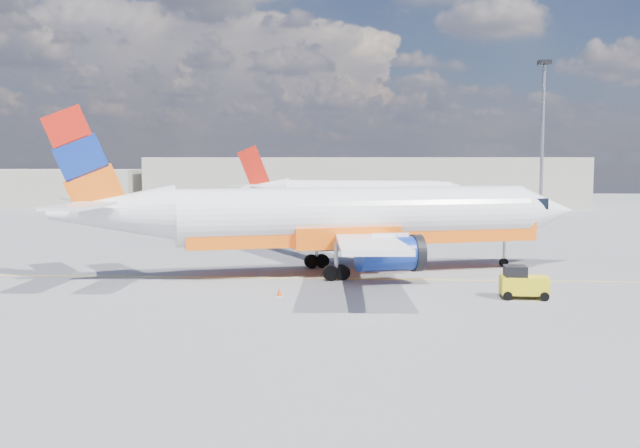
# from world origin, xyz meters

# --- Properties ---
(ground) EXTENTS (240.00, 240.00, 0.00)m
(ground) POSITION_xyz_m (0.00, 0.00, 0.00)
(ground) COLOR slate
(ground) RESTS_ON ground
(taxi_line) EXTENTS (70.00, 0.15, 0.01)m
(taxi_line) POSITION_xyz_m (0.00, 3.00, 0.01)
(taxi_line) COLOR yellow
(taxi_line) RESTS_ON ground
(terminal_main) EXTENTS (70.00, 14.00, 8.00)m
(terminal_main) POSITION_xyz_m (5.00, 75.00, 4.00)
(terminal_main) COLOR #AEA795
(terminal_main) RESTS_ON ground
(terminal_annex) EXTENTS (26.00, 10.00, 6.00)m
(terminal_annex) POSITION_xyz_m (-45.00, 72.00, 3.00)
(terminal_annex) COLOR #AEA795
(terminal_annex) RESTS_ON ground
(main_jet) EXTENTS (37.04, 28.16, 11.23)m
(main_jet) POSITION_xyz_m (3.85, 5.27, 3.74)
(main_jet) COLOR white
(main_jet) RESTS_ON ground
(second_jet) EXTENTS (31.56, 24.86, 9.57)m
(second_jet) POSITION_xyz_m (4.67, 49.67, 3.19)
(second_jet) COLOR white
(second_jet) RESTS_ON ground
(gse_tug) EXTENTS (2.63, 1.67, 1.84)m
(gse_tug) POSITION_xyz_m (14.33, -2.79, 0.87)
(gse_tug) COLOR black
(gse_tug) RESTS_ON ground
(traffic_cone) EXTENTS (0.36, 0.36, 0.50)m
(traffic_cone) POSITION_xyz_m (0.65, -3.18, 0.25)
(traffic_cone) COLOR white
(traffic_cone) RESTS_ON ground
(floodlight_mast) EXTENTS (1.39, 1.39, 19.05)m
(floodlight_mast) POSITION_xyz_m (25.86, 41.64, 11.42)
(floodlight_mast) COLOR #94949C
(floodlight_mast) RESTS_ON ground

